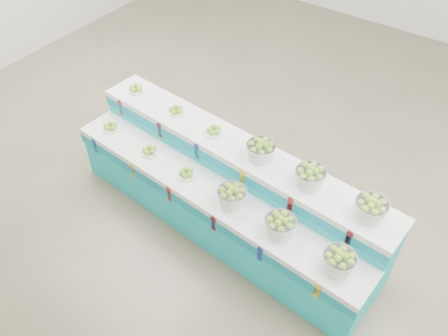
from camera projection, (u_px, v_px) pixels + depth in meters
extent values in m
plane|color=brown|center=(259.00, 182.00, 6.03)|extent=(10.00, 10.00, 0.00)
cylinder|color=white|center=(110.00, 126.00, 5.64)|extent=(0.22, 0.22, 0.09)
cylinder|color=white|center=(149.00, 150.00, 5.33)|extent=(0.22, 0.22, 0.09)
cylinder|color=white|center=(186.00, 173.00, 5.07)|extent=(0.22, 0.22, 0.09)
cylinder|color=white|center=(136.00, 88.00, 5.69)|extent=(0.22, 0.22, 0.09)
cylinder|color=white|center=(176.00, 110.00, 5.38)|extent=(0.22, 0.22, 0.09)
cylinder|color=white|center=(214.00, 130.00, 5.12)|extent=(0.22, 0.22, 0.09)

